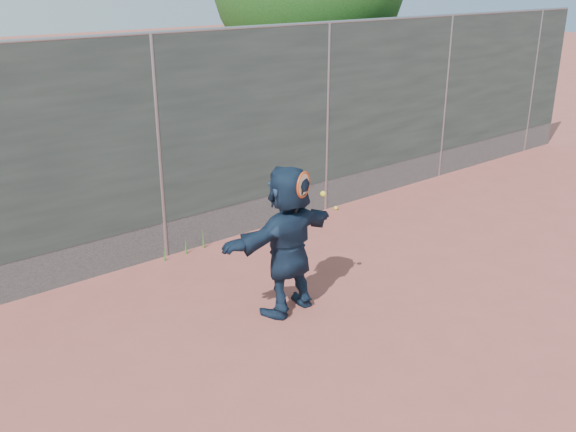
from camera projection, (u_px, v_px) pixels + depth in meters
ground at (340, 366)px, 6.41m from camera, size 80.00×80.00×0.00m
player at (288, 240)px, 7.21m from camera, size 1.67×0.68×1.75m
ball_ground at (336, 208)px, 10.67m from camera, size 0.07×0.07×0.07m
fence at (158, 145)px, 8.39m from camera, size 20.00×0.06×3.03m
swing_action at (305, 187)px, 6.89m from camera, size 0.54×0.19×0.51m
weed_clump at (188, 244)px, 8.99m from camera, size 0.68×0.07×0.30m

